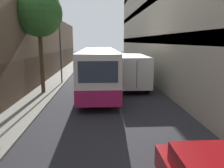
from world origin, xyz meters
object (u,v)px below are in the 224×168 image
bus (99,69)px  box_truck (130,69)px  street_lamp (59,20)px  street_tree_left (39,13)px  panel_van (90,62)px

bus → box_truck: 3.03m
box_truck → street_lamp: 7.48m
bus → street_tree_left: street_tree_left is taller
box_truck → street_lamp: (-6.03, 1.60, 4.13)m
box_truck → panel_van: bearing=110.0°
panel_van → street_tree_left: size_ratio=0.61×
bus → box_truck: bus is taller
bus → street_lamp: (-3.38, 3.08, 3.94)m
street_lamp → street_tree_left: (-0.72, -3.80, 0.09)m
street_lamp → box_truck: bearing=-14.9°
box_truck → bus: bearing=-150.8°
bus → street_tree_left: size_ratio=1.59×
panel_van → bus: bearing=-84.1°
box_truck → panel_van: 11.41m
street_tree_left → panel_van: bearing=77.6°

